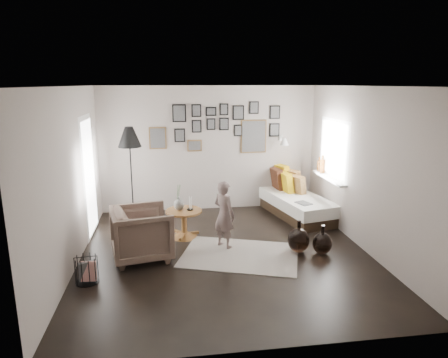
{
  "coord_description": "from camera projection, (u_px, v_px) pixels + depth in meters",
  "views": [
    {
      "loc": [
        -0.86,
        -5.84,
        2.64
      ],
      "look_at": [
        0.05,
        0.5,
        1.1
      ],
      "focal_mm": 32.0,
      "sensor_mm": 36.0,
      "label": 1
    }
  ],
  "objects": [
    {
      "name": "wall_sconce",
      "position": [
        284.0,
        142.0,
        8.29
      ],
      "size": [
        0.18,
        0.36,
        0.16
      ],
      "color": "white",
      "rests_on": "wall_back"
    },
    {
      "name": "armchair",
      "position": [
        142.0,
        233.0,
        6.11
      ],
      "size": [
        1.03,
        1.01,
        0.8
      ],
      "primitive_type": "imported",
      "rotation": [
        0.0,
        0.0,
        1.77
      ],
      "color": "brown",
      "rests_on": "ground"
    },
    {
      "name": "magazine_basket",
      "position": [
        87.0,
        270.0,
        5.4
      ],
      "size": [
        0.32,
        0.32,
        0.37
      ],
      "rotation": [
        0.0,
        0.0,
        0.1
      ],
      "color": "black",
      "rests_on": "ground"
    },
    {
      "name": "wall_back",
      "position": [
        209.0,
        149.0,
        8.37
      ],
      "size": [
        4.5,
        0.0,
        4.5
      ],
      "primitive_type": "plane",
      "rotation": [
        1.57,
        0.0,
        0.0
      ],
      "color": "#A3978F",
      "rests_on": "ground"
    },
    {
      "name": "candles",
      "position": [
        190.0,
        204.0,
        6.91
      ],
      "size": [
        0.11,
        0.11,
        0.23
      ],
      "color": "black",
      "rests_on": "pedestal_table"
    },
    {
      "name": "gallery_wall",
      "position": [
        222.0,
        128.0,
        8.29
      ],
      "size": [
        2.74,
        0.03,
        1.08
      ],
      "color": "brown",
      "rests_on": "wall_back"
    },
    {
      "name": "daybed",
      "position": [
        295.0,
        201.0,
        8.17
      ],
      "size": [
        1.22,
        2.06,
        0.94
      ],
      "rotation": [
        0.0,
        0.0,
        0.22
      ],
      "color": "black",
      "rests_on": "ground"
    },
    {
      "name": "wall_front",
      "position": [
        262.0,
        230.0,
        3.75
      ],
      "size": [
        4.5,
        0.0,
        4.5
      ],
      "primitive_type": "plane",
      "rotation": [
        -1.57,
        0.0,
        0.0
      ],
      "color": "#A3978F",
      "rests_on": "ground"
    },
    {
      "name": "wall_right",
      "position": [
        365.0,
        170.0,
        6.37
      ],
      "size": [
        0.0,
        4.8,
        4.8
      ],
      "primitive_type": "plane",
      "rotation": [
        1.57,
        0.0,
        -1.57
      ],
      "color": "#A3978F",
      "rests_on": "ground"
    },
    {
      "name": "demijohn_large",
      "position": [
        298.0,
        240.0,
        6.37
      ],
      "size": [
        0.35,
        0.35,
        0.52
      ],
      "color": "black",
      "rests_on": "ground"
    },
    {
      "name": "wall_left",
      "position": [
        71.0,
        179.0,
        5.75
      ],
      "size": [
        0.0,
        4.8,
        4.8
      ],
      "primitive_type": "plane",
      "rotation": [
        1.57,
        0.0,
        1.57
      ],
      "color": "#A3978F",
      "rests_on": "ground"
    },
    {
      "name": "rug",
      "position": [
        240.0,
        255.0,
        6.29
      ],
      "size": [
        2.1,
        1.76,
        0.01
      ],
      "primitive_type": "cube",
      "rotation": [
        0.0,
        0.0,
        -0.33
      ],
      "color": "silver",
      "rests_on": "ground"
    },
    {
      "name": "floor_lamp",
      "position": [
        129.0,
        141.0,
        7.36
      ],
      "size": [
        0.44,
        0.44,
        1.87
      ],
      "rotation": [
        0.0,
        0.0,
        -0.2
      ],
      "color": "black",
      "rests_on": "ground"
    },
    {
      "name": "pedestal_table",
      "position": [
        184.0,
        225.0,
        6.99
      ],
      "size": [
        0.63,
        0.63,
        0.5
      ],
      "rotation": [
        0.0,
        0.0,
        -0.07
      ],
      "color": "brown",
      "rests_on": "ground"
    },
    {
      "name": "child",
      "position": [
        224.0,
        215.0,
        6.48
      ],
      "size": [
        0.47,
        0.49,
        1.12
      ],
      "primitive_type": "imported",
      "rotation": [
        0.0,
        0.0,
        2.27
      ],
      "color": "#665351",
      "rests_on": "ground"
    },
    {
      "name": "vase",
      "position": [
        179.0,
        202.0,
        6.9
      ],
      "size": [
        0.18,
        0.18,
        0.45
      ],
      "color": "black",
      "rests_on": "pedestal_table"
    },
    {
      "name": "armchair_cushion",
      "position": [
        144.0,
        227.0,
        6.14
      ],
      "size": [
        0.42,
        0.43,
        0.16
      ],
      "primitive_type": "cube",
      "rotation": [
        -0.21,
        0.0,
        0.16
      ],
      "color": "silver",
      "rests_on": "armchair"
    },
    {
      "name": "demijohn_small",
      "position": [
        322.0,
        243.0,
        6.3
      ],
      "size": [
        0.31,
        0.31,
        0.48
      ],
      "color": "black",
      "rests_on": "ground"
    },
    {
      "name": "ceiling",
      "position": [
        225.0,
        86.0,
        5.75
      ],
      "size": [
        4.8,
        4.8,
        0.0
      ],
      "primitive_type": "plane",
      "rotation": [
        3.14,
        0.0,
        0.0
      ],
      "color": "white",
      "rests_on": "wall_back"
    },
    {
      "name": "door_left",
      "position": [
        89.0,
        177.0,
        6.96
      ],
      "size": [
        0.0,
        2.14,
        2.14
      ],
      "color": "white",
      "rests_on": "wall_left"
    },
    {
      "name": "ground",
      "position": [
        225.0,
        253.0,
        6.36
      ],
      "size": [
        4.8,
        4.8,
        0.0
      ],
      "primitive_type": "plane",
      "color": "black",
      "rests_on": "ground"
    },
    {
      "name": "window_right",
      "position": [
        326.0,
        174.0,
        7.73
      ],
      "size": [
        0.15,
        1.32,
        1.3
      ],
      "color": "white",
      "rests_on": "wall_right"
    },
    {
      "name": "magazine_on_daybed",
      "position": [
        304.0,
        203.0,
        7.51
      ],
      "size": [
        0.31,
        0.35,
        0.02
      ],
      "primitive_type": "cube",
      "rotation": [
        0.0,
        0.0,
        0.39
      ],
      "color": "black",
      "rests_on": "daybed"
    }
  ]
}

